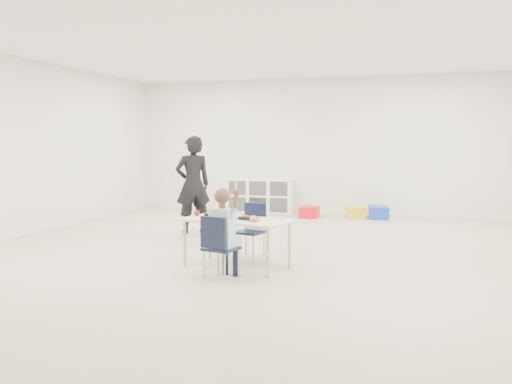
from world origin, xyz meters
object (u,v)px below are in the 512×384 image
(chair_near, at_px, (221,247))
(child, at_px, (221,229))
(table, at_px, (237,243))
(cubby_shelf, at_px, (260,196))
(adult, at_px, (193,184))

(chair_near, height_order, child, child)
(child, bearing_deg, table, 105.67)
(chair_near, distance_m, child, 0.20)
(child, xyz_separation_m, cubby_shelf, (-1.19, 5.55, -0.20))
(cubby_shelf, relative_size, adult, 0.89)
(child, bearing_deg, adult, 133.01)
(chair_near, xyz_separation_m, child, (0.00, 0.00, 0.20))
(child, height_order, cubby_shelf, child)
(child, bearing_deg, chair_near, -165.95)
(child, height_order, adult, adult)
(child, distance_m, adult, 3.13)
(adult, bearing_deg, cubby_shelf, -135.44)
(table, bearing_deg, adult, 138.57)
(table, height_order, adult, adult)
(chair_near, xyz_separation_m, adult, (-1.51, 2.73, 0.44))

